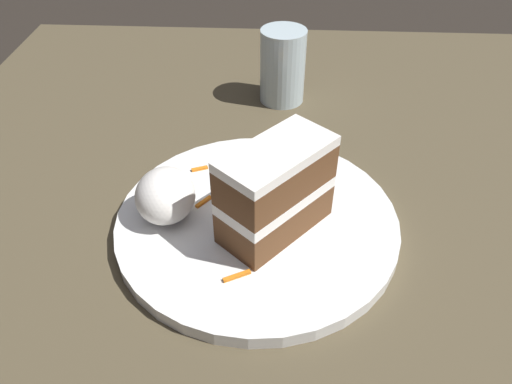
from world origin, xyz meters
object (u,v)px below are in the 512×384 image
Objects in this scene: orange_garnish at (277,159)px; drinking_glass at (282,71)px; cake_slice at (276,190)px; plate at (256,222)px; cream_dollop at (165,195)px.

drinking_glass reaches higher than orange_garnish.
drinking_glass is at bearing -49.05° from cake_slice.
cake_slice is 0.28m from drinking_glass.
plate is 4.59× the size of orange_garnish.
drinking_glass is (0.17, -0.00, 0.03)m from orange_garnish.
cake_slice is at bearing -125.03° from plate.
plate is at bearing 168.58° from orange_garnish.
cake_slice is at bearing -95.94° from cream_dollop.
plate is at bearing -88.60° from cream_dollop.
orange_garnish is at bearing -48.40° from cake_slice.
drinking_glass is (0.28, -0.00, -0.02)m from cake_slice.
drinking_glass is at bearing -4.85° from plate.
orange_garnish is (0.10, -0.02, 0.01)m from plate.
cream_dollop reaches higher than orange_garnish.
cake_slice reaches higher than orange_garnish.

